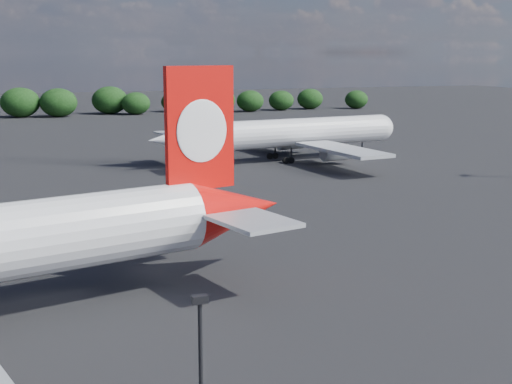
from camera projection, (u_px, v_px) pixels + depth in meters
name	position (u px, v px, depth m)	size (l,w,h in m)	color
ground	(28.00, 193.00, 95.28)	(500.00, 500.00, 0.00)	black
china_southern_airliner	(285.00, 134.00, 122.40)	(47.11, 44.91, 15.37)	white
billboard_yellow	(60.00, 102.00, 211.68)	(5.00, 0.30, 5.50)	yellow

